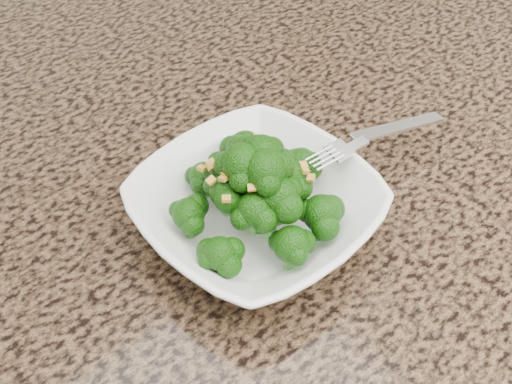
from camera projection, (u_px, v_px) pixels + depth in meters
cabinet at (207, 383)px, 1.01m from camera, size 1.55×0.95×0.87m
granite_counter at (183, 183)px, 0.68m from camera, size 1.64×1.04×0.03m
bowl at (256, 209)px, 0.60m from camera, size 0.23×0.23×0.05m
broccoli_pile at (256, 163)px, 0.56m from camera, size 0.19×0.19×0.07m
garlic_topping at (256, 131)px, 0.53m from camera, size 0.11×0.11×0.01m
fork at (359, 143)px, 0.61m from camera, size 0.20×0.06×0.01m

